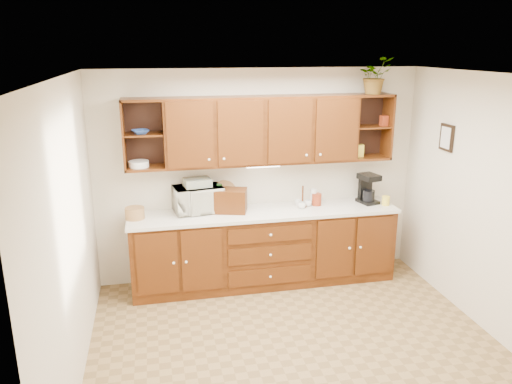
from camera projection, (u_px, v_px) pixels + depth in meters
name	position (u px, v px, depth m)	size (l,w,h in m)	color
floor	(297.00, 347.00, 4.90)	(4.00, 4.00, 0.00)	olive
ceiling	(304.00, 76.00, 4.18)	(4.00, 4.00, 0.00)	white
back_wall	(259.00, 175.00, 6.18)	(4.00, 4.00, 0.00)	beige
left_wall	(69.00, 239.00, 4.14)	(3.50, 3.50, 0.00)	beige
right_wall	(494.00, 208.00, 4.93)	(3.50, 3.50, 0.00)	beige
base_cabinets	(264.00, 248.00, 6.14)	(3.20, 0.60, 0.90)	#311605
countertop	(265.00, 212.00, 6.00)	(3.24, 0.64, 0.04)	silver
upper_cabinets	(263.00, 130.00, 5.87)	(3.20, 0.33, 0.80)	#311605
undercabinet_light	(263.00, 166.00, 5.93)	(0.40, 0.05, 0.03)	white
framed_picture	(447.00, 138.00, 5.62)	(0.03, 0.24, 0.30)	black
wicker_basket	(135.00, 213.00, 5.70)	(0.22, 0.22, 0.13)	#A97D46
microwave	(198.00, 199.00, 5.93)	(0.56, 0.38, 0.31)	#EFE8CF
towel_stack	(197.00, 183.00, 5.87)	(0.31, 0.23, 0.09)	tan
wine_bottle	(219.00, 197.00, 5.97)	(0.07, 0.07, 0.33)	black
woven_tray	(224.00, 206.00, 6.14)	(0.34, 0.34, 0.02)	#A97D46
bread_box	(230.00, 201.00, 5.92)	(0.40, 0.25, 0.28)	#311605
mug_tree	(302.00, 204.00, 6.13)	(0.22, 0.23, 0.27)	#311605
canister_red	(317.00, 199.00, 6.18)	(0.12, 0.12, 0.15)	maroon
canister_white	(313.00, 197.00, 6.21)	(0.08, 0.08, 0.20)	white
canister_yellow	(386.00, 201.00, 6.19)	(0.09, 0.09, 0.12)	yellow
coffee_maker	(368.00, 189.00, 6.27)	(0.26, 0.30, 0.37)	black
bowl_stack	(141.00, 132.00, 5.55)	(0.19, 0.19, 0.05)	#284792
plate_stack	(139.00, 164.00, 5.66)	(0.23, 0.23, 0.07)	white
pantry_box_yellow	(360.00, 151.00, 6.18)	(0.09, 0.07, 0.15)	yellow
pantry_box_red	(384.00, 121.00, 6.11)	(0.09, 0.08, 0.13)	maroon
potted_plant	(375.00, 76.00, 5.90)	(0.39, 0.34, 0.43)	#999999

